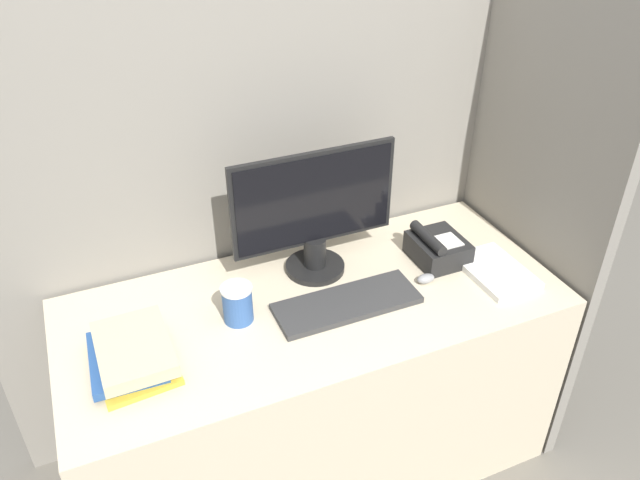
{
  "coord_description": "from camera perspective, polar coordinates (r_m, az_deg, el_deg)",
  "views": [
    {
      "loc": [
        -0.59,
        -1.07,
        2.0
      ],
      "look_at": [
        0.03,
        0.38,
        0.95
      ],
      "focal_mm": 35.0,
      "sensor_mm": 36.0,
      "label": 1
    }
  ],
  "objects": [
    {
      "name": "monitor",
      "position": [
        2.0,
        -0.51,
        2.28
      ],
      "size": [
        0.55,
        0.2,
        0.43
      ],
      "color": "black",
      "rests_on": "desk"
    },
    {
      "name": "cubicle_panel_rear",
      "position": [
        2.2,
        -4.4,
        2.64
      ],
      "size": [
        1.98,
        0.04,
        1.75
      ],
      "color": "gray",
      "rests_on": "ground_plane"
    },
    {
      "name": "book_stack",
      "position": [
        1.81,
        -16.83,
        -9.97
      ],
      "size": [
        0.23,
        0.29,
        0.08
      ],
      "color": "gold",
      "rests_on": "desk"
    },
    {
      "name": "desk",
      "position": [
        2.23,
        -0.46,
        -13.1
      ],
      "size": [
        1.58,
        0.69,
        0.75
      ],
      "color": "beige",
      "rests_on": "ground_plane"
    },
    {
      "name": "mouse",
      "position": [
        2.07,
        9.64,
        -3.5
      ],
      "size": [
        0.06,
        0.04,
        0.03
      ],
      "color": "gray",
      "rests_on": "desk"
    },
    {
      "name": "coffee_cup",
      "position": [
        1.89,
        -7.55,
        -5.78
      ],
      "size": [
        0.1,
        0.1,
        0.12
      ],
      "color": "#335999",
      "rests_on": "desk"
    },
    {
      "name": "keyboard",
      "position": [
        1.95,
        2.48,
        -5.79
      ],
      "size": [
        0.46,
        0.16,
        0.02
      ],
      "color": "#333333",
      "rests_on": "desk"
    },
    {
      "name": "cubicle_panel_right",
      "position": [
        2.32,
        18.38,
        2.57
      ],
      "size": [
        0.04,
        0.75,
        1.75
      ],
      "color": "gray",
      "rests_on": "ground_plane"
    },
    {
      "name": "paper_pile",
      "position": [
        2.16,
        15.76,
        -2.76
      ],
      "size": [
        0.19,
        0.27,
        0.02
      ],
      "color": "white",
      "rests_on": "desk"
    },
    {
      "name": "desk_telephone",
      "position": [
        2.17,
        10.66,
        -0.74
      ],
      "size": [
        0.17,
        0.19,
        0.12
      ],
      "color": "black",
      "rests_on": "desk"
    }
  ]
}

